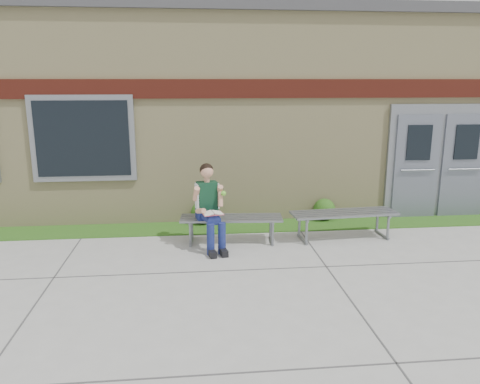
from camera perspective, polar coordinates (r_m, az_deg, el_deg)
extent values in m
plane|color=#9E9E99|center=(6.64, 3.23, -11.07)|extent=(80.00, 80.00, 0.00)
cube|color=#1B5216|center=(9.04, 0.66, -4.21)|extent=(16.00, 0.80, 0.02)
cube|color=beige|center=(12.02, -1.17, 9.86)|extent=(16.00, 6.00, 4.00)
cube|color=#3F3F42|center=(12.07, -1.22, 19.86)|extent=(16.20, 6.20, 0.20)
cube|color=maroon|center=(8.98, 0.43, 12.48)|extent=(16.00, 0.06, 0.35)
cube|color=gray|center=(9.21, -18.59, 6.19)|extent=(1.90, 0.08, 1.60)
cube|color=black|center=(9.17, -18.64, 6.16)|extent=(1.70, 0.04, 1.40)
cube|color=gray|center=(10.34, 23.09, 3.46)|extent=(2.20, 0.08, 2.30)
cube|color=slate|center=(10.08, 20.67, 2.86)|extent=(0.92, 0.06, 2.10)
cube|color=slate|center=(10.56, 25.55, 2.86)|extent=(0.92, 0.06, 2.10)
cube|color=gray|center=(8.09, -1.06, -3.19)|extent=(1.78, 0.61, 0.03)
cube|color=gray|center=(8.13, -5.99, -4.92)|extent=(0.08, 0.49, 0.40)
cube|color=gray|center=(8.24, 3.82, -4.63)|extent=(0.08, 0.49, 0.40)
cube|color=gray|center=(8.47, 12.56, -2.52)|extent=(1.91, 0.66, 0.04)
cube|color=gray|center=(8.34, 7.56, -4.39)|extent=(0.08, 0.52, 0.43)
cube|color=gray|center=(8.81, 17.12, -3.92)|extent=(0.08, 0.52, 0.43)
cube|color=navy|center=(7.99, -4.04, -2.68)|extent=(0.40, 0.32, 0.17)
cube|color=#0D3126|center=(7.89, -4.04, -0.46)|extent=(0.37, 0.27, 0.48)
sphere|color=tan|center=(7.79, -4.07, 2.50)|extent=(0.26, 0.26, 0.22)
sphere|color=black|center=(7.80, -4.11, 2.68)|extent=(0.27, 0.27, 0.23)
cylinder|color=navy|center=(7.71, -4.24, -3.12)|extent=(0.24, 0.46, 0.16)
cylinder|color=navy|center=(7.75, -2.89, -3.00)|extent=(0.24, 0.46, 0.16)
cylinder|color=navy|center=(7.57, -3.60, -5.79)|extent=(0.13, 0.13, 0.52)
cylinder|color=navy|center=(7.62, -2.22, -5.65)|extent=(0.13, 0.13, 0.52)
cube|color=black|center=(7.58, -3.44, -7.45)|extent=(0.16, 0.29, 0.10)
cube|color=black|center=(7.62, -2.06, -7.30)|extent=(0.16, 0.29, 0.10)
cylinder|color=tan|center=(7.77, -5.35, -0.22)|extent=(0.14, 0.25, 0.28)
cylinder|color=tan|center=(7.86, -2.53, -0.02)|extent=(0.14, 0.25, 0.28)
cube|color=white|center=(7.58, -3.34, -2.56)|extent=(0.36, 0.29, 0.02)
cube|color=#BA4558|center=(7.59, -3.34, -2.65)|extent=(0.37, 0.30, 0.01)
sphere|color=#73D037|center=(7.73, -2.03, -0.17)|extent=(0.09, 0.09, 0.09)
sphere|color=#1B5216|center=(9.16, -4.58, -2.48)|extent=(0.45, 0.45, 0.45)
sphere|color=#1B5216|center=(9.52, 10.24, -2.09)|extent=(0.43, 0.43, 0.43)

